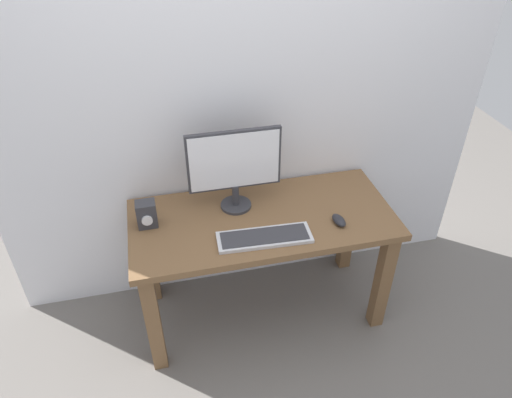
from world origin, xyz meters
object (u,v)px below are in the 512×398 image
at_px(keyboard_primary, 264,237).
at_px(mouse, 339,220).
at_px(desk, 262,235).
at_px(monitor, 234,165).
at_px(audio_controller, 147,214).

bearing_deg(keyboard_primary, mouse, 4.85).
bearing_deg(desk, keyboard_primary, -100.96).
height_order(monitor, keyboard_primary, monitor).
distance_m(monitor, audio_controller, 0.51).
height_order(desk, keyboard_primary, keyboard_primary).
relative_size(keyboard_primary, audio_controller, 3.35).
distance_m(monitor, keyboard_primary, 0.40).
xyz_separation_m(keyboard_primary, audio_controller, (-0.55, 0.24, 0.06)).
relative_size(desk, audio_controller, 9.79).
distance_m(mouse, audio_controller, 0.98).
bearing_deg(audio_controller, desk, -6.37).
xyz_separation_m(monitor, mouse, (0.49, -0.27, -0.24)).
xyz_separation_m(monitor, audio_controller, (-0.47, -0.06, -0.19)).
height_order(monitor, audio_controller, monitor).
xyz_separation_m(mouse, audio_controller, (-0.95, 0.21, 0.05)).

